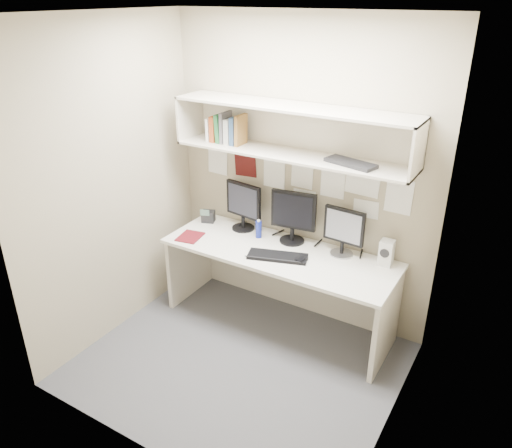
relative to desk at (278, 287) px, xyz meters
The scene contains 20 objects.
floor 0.75m from the desk, 90.00° to the right, with size 2.40×2.00×0.01m, color #47474D.
ceiling 2.33m from the desk, 90.00° to the right, with size 2.40×2.00×0.01m, color silver.
wall_back 1.00m from the desk, 90.00° to the left, with size 2.40×0.02×2.60m, color #9E9279.
wall_front 1.90m from the desk, 90.00° to the right, with size 2.40×0.02×2.60m, color #9E9279.
wall_left 1.65m from the desk, 151.57° to the right, with size 0.02×2.00×2.60m, color #9E9279.
wall_right 1.65m from the desk, 28.43° to the right, with size 0.02×2.00×2.60m, color #9E9279.
desk is the anchor object (origin of this frame).
overhead_hutch 1.37m from the desk, 90.00° to the left, with size 2.00×0.38×0.40m.
pinned_papers 0.95m from the desk, 90.00° to the left, with size 1.92×0.01×0.48m, color white, non-canonical shape.
monitor_left 0.81m from the desk, 156.02° to the left, with size 0.38×0.21×0.44m.
monitor_center 0.65m from the desk, 87.25° to the left, with size 0.40×0.22×0.46m.
monitor_right 0.79m from the desk, 24.90° to the left, with size 0.35×0.19×0.41m.
keyboard 0.39m from the desk, 68.74° to the right, with size 0.49×0.17×0.02m, color black.
mouse 0.45m from the desk, 16.63° to the right, with size 0.06×0.10×0.03m, color black.
speaker 0.99m from the desk, 15.42° to the left, with size 0.11×0.12×0.21m.
blue_bottle 0.54m from the desk, 155.07° to the left, with size 0.05×0.05×0.17m.
maroon_notebook 0.90m from the desk, 166.95° to the right, with size 0.19×0.23×0.01m, color maroon.
desk_phone 0.97m from the desk, 168.71° to the left, with size 0.14×0.14×0.14m.
book_stack 1.44m from the desk, 165.51° to the left, with size 0.33×0.16×0.26m.
hutch_tray 1.30m from the desk, 13.93° to the left, with size 0.39×0.15×0.03m, color black.
Camera 1 is at (1.74, -2.63, 2.71)m, focal length 35.00 mm.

